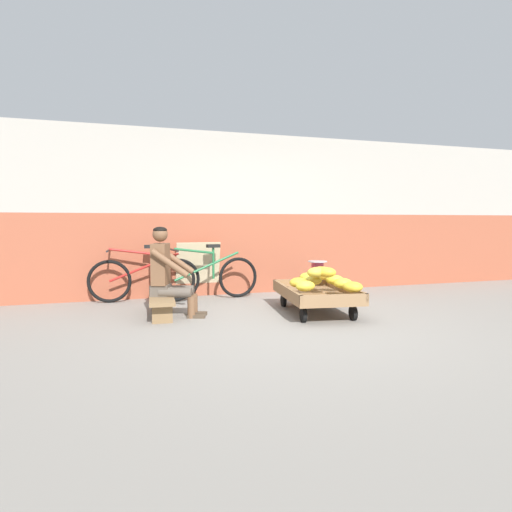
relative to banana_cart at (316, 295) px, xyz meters
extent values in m
plane|color=gray|center=(-0.60, -0.70, -0.24)|extent=(80.00, 80.00, 0.00)
cube|color=#A35138|center=(-0.60, 1.96, 0.43)|extent=(16.00, 0.30, 1.33)
cube|color=#A8A399|center=(-0.60, 1.96, 1.75)|extent=(16.00, 0.30, 1.32)
cube|color=#8E6B47|center=(0.00, 0.00, -0.01)|extent=(1.03, 1.54, 0.05)
cube|color=#8E6B47|center=(-0.40, 0.05, 0.07)|extent=(0.23, 1.43, 0.10)
cube|color=#8E6B47|center=(0.40, -0.05, 0.07)|extent=(0.23, 1.43, 0.10)
cube|color=#8E6B47|center=(0.09, 0.69, 0.07)|extent=(0.84, 0.15, 0.10)
cube|color=#8E6B47|center=(-0.09, -0.69, 0.07)|extent=(0.84, 0.15, 0.10)
cylinder|color=black|center=(-0.24, 0.54, -0.15)|extent=(0.07, 0.19, 0.18)
cylinder|color=black|center=(0.38, 0.46, -0.15)|extent=(0.07, 0.19, 0.18)
cylinder|color=black|center=(-0.38, -0.46, -0.15)|extent=(0.07, 0.19, 0.18)
cylinder|color=black|center=(0.24, -0.54, -0.15)|extent=(0.07, 0.19, 0.18)
ellipsoid|color=gold|center=(0.00, 0.07, 0.18)|extent=(0.26, 0.21, 0.13)
ellipsoid|color=gold|center=(-0.28, -0.06, 0.18)|extent=(0.25, 0.20, 0.13)
ellipsoid|color=yellow|center=(-0.32, -0.37, 0.18)|extent=(0.26, 0.20, 0.13)
ellipsoid|color=yellow|center=(0.29, 0.03, 0.18)|extent=(0.29, 0.26, 0.13)
ellipsoid|color=yellow|center=(0.23, -0.29, 0.18)|extent=(0.29, 0.27, 0.13)
ellipsoid|color=gold|center=(0.19, -0.62, 0.18)|extent=(0.30, 0.29, 0.13)
ellipsoid|color=gold|center=(0.37, 0.52, 0.18)|extent=(0.29, 0.26, 0.13)
ellipsoid|color=gold|center=(0.04, 0.26, 0.18)|extent=(0.25, 0.20, 0.13)
ellipsoid|color=yellow|center=(0.08, 0.41, 0.18)|extent=(0.29, 0.26, 0.13)
ellipsoid|color=gold|center=(0.05, -0.20, 0.32)|extent=(0.30, 0.28, 0.13)
ellipsoid|color=yellow|center=(0.08, -0.02, 0.31)|extent=(0.25, 0.19, 0.13)
ellipsoid|color=gold|center=(0.04, -0.06, 0.32)|extent=(0.29, 0.27, 0.13)
ellipsoid|color=gold|center=(-0.08, -0.16, 0.32)|extent=(0.26, 0.21, 0.13)
cube|color=olive|center=(-1.96, 0.41, 0.00)|extent=(0.38, 1.12, 0.05)
cube|color=olive|center=(-1.94, 0.80, -0.13)|extent=(0.25, 0.10, 0.22)
cube|color=olive|center=(-1.99, 0.03, -0.13)|extent=(0.25, 0.10, 0.22)
cylinder|color=brown|center=(-1.56, 0.37, -0.11)|extent=(0.10, 0.10, 0.27)
cube|color=#4C3D2D|center=(-1.50, 0.35, -0.22)|extent=(0.24, 0.16, 0.04)
cylinder|color=brown|center=(-1.74, 0.43, 0.08)|extent=(0.42, 0.25, 0.13)
cylinder|color=brown|center=(-1.61, 0.20, -0.11)|extent=(0.10, 0.10, 0.27)
cube|color=#4C3D2D|center=(-1.56, 0.18, -0.22)|extent=(0.24, 0.16, 0.04)
cylinder|color=brown|center=(-1.80, 0.26, 0.08)|extent=(0.42, 0.25, 0.13)
cube|color=brown|center=(-1.96, 0.41, 0.10)|extent=(0.30, 0.34, 0.14)
cube|color=brown|center=(-1.96, 0.41, 0.43)|extent=(0.27, 0.36, 0.52)
cylinder|color=brown|center=(-1.75, 0.55, 0.46)|extent=(0.47, 0.23, 0.36)
cylinder|color=brown|center=(-1.88, 0.17, 0.46)|extent=(0.47, 0.23, 0.36)
sphere|color=brown|center=(-1.96, 0.41, 0.80)|extent=(0.19, 0.19, 0.19)
ellipsoid|color=black|center=(-1.96, 0.41, 0.86)|extent=(0.17, 0.17, 0.09)
cube|color=#19847F|center=(0.50, 0.99, -0.09)|extent=(0.36, 0.28, 0.30)
cylinder|color=#28282D|center=(0.50, 0.99, 0.07)|extent=(0.20, 0.20, 0.03)
cube|color=#C6384C|center=(0.50, 0.99, 0.21)|extent=(0.16, 0.10, 0.24)
cylinder|color=white|center=(0.50, 0.94, 0.21)|extent=(0.13, 0.01, 0.13)
cylinder|color=#B2B5BA|center=(0.50, 0.99, 0.34)|extent=(0.30, 0.30, 0.01)
torus|color=black|center=(-2.60, 1.61, 0.08)|extent=(0.64, 0.10, 0.64)
torus|color=black|center=(-1.58, 1.52, 0.08)|extent=(0.64, 0.10, 0.64)
cylinder|color=#AD231E|center=(-2.09, 1.57, 0.28)|extent=(1.03, 0.12, 0.43)
cylinder|color=#AD231E|center=(-1.99, 1.56, 0.32)|extent=(0.04, 0.04, 0.48)
cylinder|color=#AD231E|center=(-2.30, 1.58, 0.52)|extent=(0.62, 0.09, 0.12)
cube|color=black|center=(-1.99, 1.56, 0.59)|extent=(0.21, 0.12, 0.05)
cylinder|color=black|center=(-2.60, 1.61, 0.54)|extent=(0.07, 0.48, 0.03)
torus|color=black|center=(-1.67, 1.38, 0.08)|extent=(0.64, 0.11, 0.64)
torus|color=black|center=(-0.65, 1.48, 0.08)|extent=(0.64, 0.11, 0.64)
cylinder|color=#236B3D|center=(-1.16, 1.43, 0.28)|extent=(1.03, 0.14, 0.43)
cylinder|color=#236B3D|center=(-1.06, 1.44, 0.32)|extent=(0.04, 0.04, 0.48)
cylinder|color=#236B3D|center=(-1.37, 1.41, 0.52)|extent=(0.62, 0.10, 0.12)
cube|color=black|center=(-1.06, 1.44, 0.59)|extent=(0.21, 0.12, 0.05)
cylinder|color=black|center=(-1.67, 1.38, 0.54)|extent=(0.07, 0.48, 0.03)
cube|color=#C6B289|center=(-1.25, 1.77, 0.20)|extent=(0.70, 0.24, 0.88)
camera|label=1|loc=(-2.50, -5.22, 0.96)|focal=30.88mm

